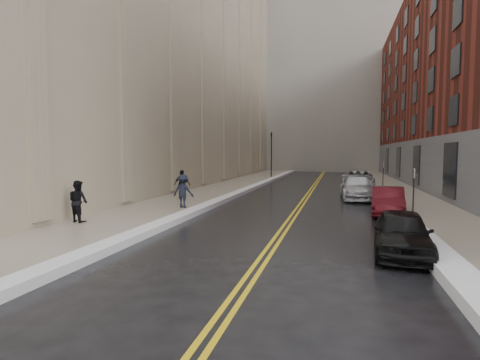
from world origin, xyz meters
The scene contains 21 objects.
ground centered at (0.00, 0.00, 0.00)m, with size 160.00×160.00×0.00m, color black.
sidewalk_left centered at (-4.50, 16.00, 0.07)m, with size 4.00×64.00×0.15m, color gray.
sidewalk_right centered at (9.00, 16.00, 0.07)m, with size 3.00×64.00×0.15m, color gray.
lane_stripe_a centered at (2.38, 16.00, 0.00)m, with size 0.12×64.00×0.01m, color gold.
lane_stripe_b centered at (2.62, 16.00, 0.00)m, with size 0.12×64.00×0.01m, color gold.
snow_ridge_left centered at (-2.20, 16.00, 0.13)m, with size 0.70×60.80×0.26m, color white.
snow_ridge_right centered at (7.15, 16.00, 0.15)m, with size 0.85×60.80×0.30m, color white.
building_left centered at (-14.50, 23.00, 17.50)m, with size 16.00×50.00×35.00m, color #9E9177.
tower_far_center centered at (1.00, 56.00, 26.00)m, with size 28.00×16.00×52.00m, color gray.
tower_far_right centered at (14.00, 66.00, 22.00)m, with size 22.00×18.00×44.00m, color slate.
tower_far_left centered at (-12.00, 72.00, 30.00)m, with size 22.00×18.00×60.00m, color slate.
traffic_signal centered at (-2.60, 30.00, 3.08)m, with size 0.18×0.15×5.20m.
parking_sign_near centered at (7.90, 8.00, 1.36)m, with size 0.06×0.35×2.23m.
parking_sign_far centered at (7.90, 20.00, 1.36)m, with size 0.06×0.35×2.23m.
car_black centered at (6.29, 0.71, 0.64)m, with size 1.52×3.78×1.29m, color black.
car_maroon centered at (6.80, 8.04, 0.66)m, with size 1.40×4.00×1.32m, color #460C12.
car_silver_near centered at (5.74, 14.04, 0.73)m, with size 2.06×5.06×1.47m, color #B4B5BC.
car_silver_far centered at (6.15, 21.82, 0.76)m, with size 2.51×5.44×1.51m, color #979B9F.
pedestrian_a centered at (-5.66, 2.09, 0.99)m, with size 0.82×0.64×1.69m, color black.
pedestrian_b centered at (-3.15, 6.87, 0.99)m, with size 1.09×0.63×1.69m, color black.
pedestrian_c centered at (-4.60, 10.11, 1.03)m, with size 1.03×0.43×1.76m, color black.
Camera 1 is at (4.44, -10.77, 2.95)m, focal length 28.00 mm.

